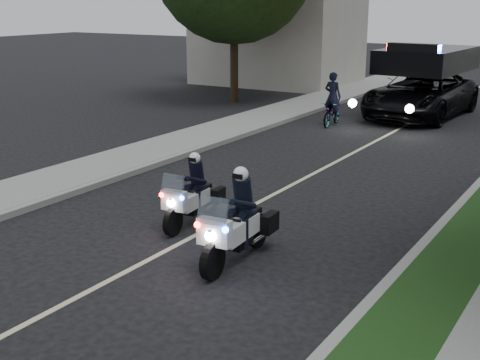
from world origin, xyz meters
name	(u,v)px	position (x,y,z in m)	size (l,w,h in m)	color
ground	(42,316)	(0.00, 0.00, 0.00)	(120.00, 120.00, 0.00)	black
curb_right	(476,189)	(4.10, 10.00, 0.07)	(0.20, 60.00, 0.15)	gray
curb_left	(200,149)	(-4.10, 10.00, 0.07)	(0.20, 60.00, 0.15)	gray
sidewalk_left	(171,145)	(-5.20, 10.00, 0.08)	(2.00, 60.00, 0.16)	gray
building_far	(278,18)	(-10.00, 26.00, 3.50)	(8.00, 6.00, 7.00)	#A8A396
lane_marking	(322,169)	(0.00, 10.00, 0.00)	(0.12, 50.00, 0.01)	#BFB78C
police_moto_left	(193,224)	(-0.44, 4.49, 0.00)	(0.63, 1.79, 1.52)	silver
police_moto_right	(237,261)	(1.39, 3.28, 0.00)	(0.71, 2.04, 1.74)	silver
police_suv	(419,117)	(-0.11, 19.57, 0.00)	(2.99, 6.47, 3.14)	black
bicycle	(332,125)	(-2.35, 16.04, 0.00)	(0.59, 1.69, 0.88)	black
cyclist	(332,125)	(-2.35, 16.04, 0.00)	(0.64, 0.43, 1.77)	black
tree_left_near	(234,102)	(-8.44, 18.97, 0.00)	(7.13, 7.13, 11.88)	#1E3A13
tree_left_far	(271,85)	(-9.83, 24.96, 0.00)	(6.45, 6.45, 10.75)	#143410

